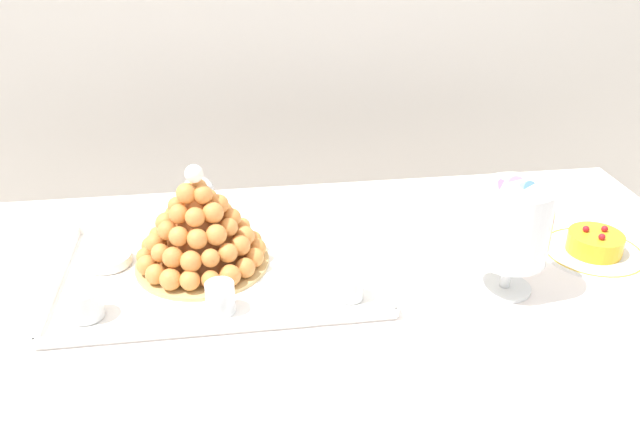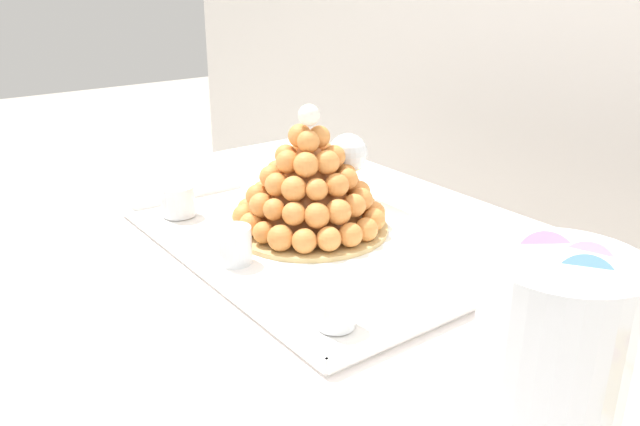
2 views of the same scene
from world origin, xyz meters
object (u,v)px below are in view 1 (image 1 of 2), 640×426
(fruit_tart_plate, at_px, (594,247))
(wine_glass, at_px, (198,195))
(dessert_cup_mid_left, at_px, (220,299))
(creme_brulee_ramekin, at_px, (108,258))
(dessert_cup_left, at_px, (85,304))
(macaron_goblet, at_px, (514,225))
(serving_tray, at_px, (221,271))
(croquembouche, at_px, (199,229))
(dessert_cup_centre, at_px, (350,286))

(fruit_tart_plate, distance_m, wine_glass, 0.84)
(dessert_cup_mid_left, distance_m, creme_brulee_ramekin, 0.30)
(dessert_cup_left, height_order, creme_brulee_ramekin, dessert_cup_left)
(macaron_goblet, distance_m, wine_glass, 0.63)
(serving_tray, xyz_separation_m, dessert_cup_left, (-0.24, -0.12, 0.03))
(dessert_cup_mid_left, distance_m, fruit_tart_plate, 0.79)
(dessert_cup_left, relative_size, wine_glass, 0.37)
(croquembouche, height_order, dessert_cup_left, croquembouche)
(dessert_cup_centre, xyz_separation_m, wine_glass, (-0.28, 0.24, 0.09))
(serving_tray, distance_m, macaron_goblet, 0.57)
(dessert_cup_mid_left, xyz_separation_m, wine_glass, (-0.04, 0.25, 0.09))
(dessert_cup_centre, relative_size, creme_brulee_ramekin, 0.55)
(serving_tray, bearing_deg, dessert_cup_left, -153.20)
(croquembouche, distance_m, wine_glass, 0.09)
(serving_tray, height_order, creme_brulee_ramekin, creme_brulee_ramekin)
(dessert_cup_centre, relative_size, macaron_goblet, 0.23)
(dessert_cup_left, bearing_deg, fruit_tart_plate, 5.00)
(macaron_goblet, bearing_deg, dessert_cup_mid_left, -179.08)
(croquembouche, distance_m, macaron_goblet, 0.60)
(fruit_tart_plate, bearing_deg, creme_brulee_ramekin, 174.84)
(dessert_cup_mid_left, height_order, creme_brulee_ramekin, dessert_cup_mid_left)
(fruit_tart_plate, height_order, wine_glass, wine_glass)
(dessert_cup_centre, bearing_deg, dessert_cup_mid_left, -177.58)
(fruit_tart_plate, bearing_deg, dessert_cup_mid_left, -172.15)
(croquembouche, relative_size, macaron_goblet, 1.15)
(dessert_cup_centre, bearing_deg, croquembouche, 150.25)
(dessert_cup_left, height_order, macaron_goblet, macaron_goblet)
(serving_tray, height_order, dessert_cup_centre, dessert_cup_centre)
(creme_brulee_ramekin, xyz_separation_m, fruit_tart_plate, (1.01, -0.09, -0.00))
(dessert_cup_mid_left, xyz_separation_m, dessert_cup_centre, (0.24, 0.01, -0.00))
(macaron_goblet, bearing_deg, dessert_cup_left, 179.28)
(serving_tray, height_order, dessert_cup_left, dessert_cup_left)
(serving_tray, height_order, macaron_goblet, macaron_goblet)
(creme_brulee_ramekin, relative_size, fruit_tart_plate, 0.45)
(creme_brulee_ramekin, bearing_deg, dessert_cup_left, -93.23)
(dessert_cup_centre, bearing_deg, creme_brulee_ramekin, 158.04)
(serving_tray, distance_m, fruit_tart_plate, 0.78)
(fruit_tart_plate, bearing_deg, wine_glass, 170.04)
(dessert_cup_centre, distance_m, creme_brulee_ramekin, 0.50)
(dessert_cup_mid_left, relative_size, dessert_cup_centre, 1.09)
(dessert_cup_left, bearing_deg, wine_glass, 49.45)
(macaron_goblet, bearing_deg, wine_glass, 157.35)
(dessert_cup_centre, distance_m, wine_glass, 0.38)
(dessert_cup_mid_left, bearing_deg, wine_glass, 98.76)
(dessert_cup_centre, bearing_deg, dessert_cup_left, 179.00)
(serving_tray, xyz_separation_m, dessert_cup_centre, (0.24, -0.13, 0.03))
(creme_brulee_ramekin, relative_size, macaron_goblet, 0.41)
(serving_tray, distance_m, dessert_cup_centre, 0.27)
(dessert_cup_centre, height_order, macaron_goblet, macaron_goblet)
(croquembouche, bearing_deg, wine_glass, 91.23)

